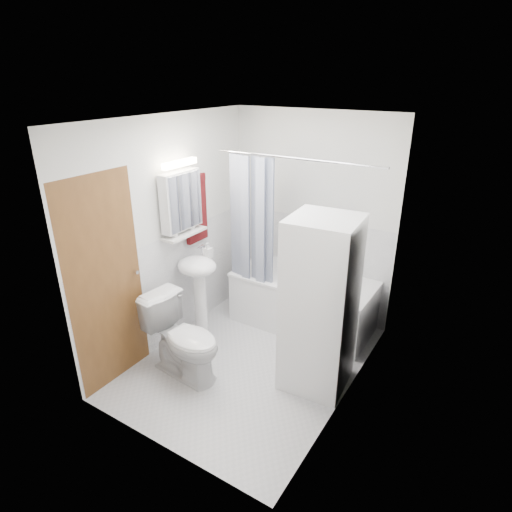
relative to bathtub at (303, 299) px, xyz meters
The scene contains 20 objects.
floor 0.99m from the bathtub, 97.43° to the right, with size 2.60×2.60×0.00m, color #BABABF.
room_walls 1.48m from the bathtub, 97.43° to the right, with size 2.60×2.60×2.60m.
wainscot 0.69m from the bathtub, 100.83° to the right, with size 1.98×2.58×2.58m.
door 1.94m from the bathtub, 126.05° to the right, with size 0.05×2.00×2.00m.
bathtub is the anchor object (origin of this frame).
tub_spout 0.71m from the bathtub, 58.78° to the left, with size 0.04×0.04×0.12m, color silver.
curtain_rod 1.69m from the bathtub, 90.00° to the right, with size 0.02×0.02×1.78m, color silver.
shower_curtain 1.10m from the bathtub, 148.23° to the right, with size 0.55×0.02×1.45m.
sink 1.24m from the bathtub, 137.32° to the right, with size 0.44×0.37×1.04m.
medicine_cabinet 1.80m from the bathtub, 141.34° to the right, with size 0.13×0.50×0.71m.
shelf 1.56m from the bathtub, 140.93° to the right, with size 0.18×0.54×0.03m, color silver.
shower_caddy 0.91m from the bathtub, 52.00° to the left, with size 0.22×0.06×0.02m, color silver.
towel 1.61m from the bathtub, 152.16° to the right, with size 0.07×0.31×0.75m.
washer_dryer 1.12m from the bathtub, 56.56° to the right, with size 0.64×0.63×1.65m.
toilet 1.53m from the bathtub, 111.91° to the right, with size 0.45×0.81×0.79m, color white.
soap_pump 1.23m from the bathtub, 141.09° to the right, with size 0.08×0.17×0.08m, color gray.
shelf_bottle 1.67m from the bathtub, 136.16° to the right, with size 0.07×0.18×0.07m, color gray.
shelf_cup 1.54m from the bathtub, 145.27° to the right, with size 0.10×0.09×0.10m, color gray.
shampoo_a 0.97m from the bathtub, 54.29° to the left, with size 0.13×0.17×0.13m, color gray.
shampoo_b 0.99m from the bathtub, 42.43° to the left, with size 0.08×0.21×0.08m, color #302BAE.
Camera 1 is at (1.97, -3.06, 2.74)m, focal length 30.00 mm.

